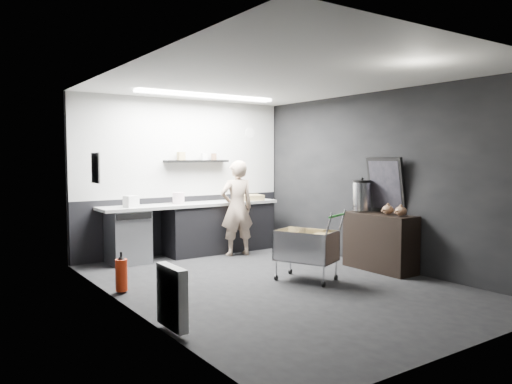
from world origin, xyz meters
TOP-DOWN VIEW (x-y plane):
  - floor at (0.00, 0.00)m, footprint 5.50×5.50m
  - ceiling at (0.00, 0.00)m, footprint 5.50×5.50m
  - wall_back at (0.00, 2.75)m, footprint 5.50×0.00m
  - wall_front at (0.00, -2.75)m, footprint 5.50×0.00m
  - wall_left at (-2.00, 0.00)m, footprint 0.00×5.50m
  - wall_right at (2.00, 0.00)m, footprint 0.00×5.50m
  - kitchen_wall_panel at (0.00, 2.73)m, footprint 3.95×0.02m
  - dado_panel at (0.00, 2.73)m, footprint 3.95×0.02m
  - floating_shelf at (0.20, 2.62)m, footprint 1.20×0.22m
  - wall_clock at (1.40, 2.72)m, footprint 0.20×0.03m
  - poster at (-1.98, 1.30)m, footprint 0.02×0.30m
  - poster_red_band at (-1.98, 1.30)m, footprint 0.02×0.22m
  - radiator at (-1.94, -0.90)m, footprint 0.10×0.50m
  - ceiling_strip at (0.00, 1.85)m, footprint 2.40×0.20m
  - prep_counter at (0.14, 2.42)m, footprint 3.20×0.61m
  - person at (0.63, 1.97)m, footprint 0.65×0.48m
  - shopping_cart at (0.45, -0.07)m, footprint 0.83×1.06m
  - sideboard at (1.78, -0.18)m, footprint 0.48×1.13m
  - fire_extinguisher at (-1.85, 0.76)m, footprint 0.15×0.15m
  - cardboard_box at (1.14, 2.37)m, footprint 0.56×0.47m
  - pink_tub at (-0.26, 2.42)m, footprint 0.20×0.20m
  - white_container at (-1.11, 2.37)m, footprint 0.24×0.21m

SIDE VIEW (x-z plane):
  - floor at x=0.00m, z-range 0.00..0.00m
  - fire_extinguisher at x=-1.85m, z-range -0.01..0.48m
  - radiator at x=-1.94m, z-range 0.05..0.65m
  - shopping_cart at x=0.45m, z-range -0.02..0.91m
  - prep_counter at x=0.14m, z-range 0.01..0.91m
  - dado_panel at x=0.00m, z-range 0.00..1.00m
  - sideboard at x=1.78m, z-range -0.31..1.39m
  - person at x=0.63m, z-range 0.00..1.63m
  - cardboard_box at x=1.14m, z-range 0.90..1.00m
  - white_container at x=-1.11m, z-range 0.90..1.08m
  - pink_tub at x=-0.26m, z-range 0.90..1.10m
  - wall_back at x=0.00m, z-range -1.40..4.10m
  - wall_front at x=0.00m, z-range -1.40..4.10m
  - wall_left at x=-2.00m, z-range -1.40..4.10m
  - wall_right at x=2.00m, z-range -1.40..4.10m
  - poster at x=-1.98m, z-range 1.35..1.75m
  - floating_shelf at x=0.20m, z-range 1.60..1.64m
  - poster_red_band at x=-1.98m, z-range 1.57..1.67m
  - kitchen_wall_panel at x=0.00m, z-range 1.00..2.70m
  - wall_clock at x=1.40m, z-range 2.05..2.25m
  - ceiling_strip at x=0.00m, z-range 2.65..2.69m
  - ceiling at x=0.00m, z-range 2.70..2.70m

